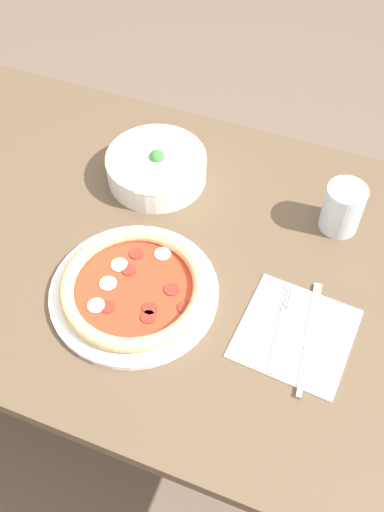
{
  "coord_description": "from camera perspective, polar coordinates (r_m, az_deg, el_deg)",
  "views": [
    {
      "loc": [
        0.27,
        -0.61,
        1.61
      ],
      "look_at": [
        0.03,
        -0.02,
        0.77
      ],
      "focal_mm": 40.0,
      "sensor_mm": 36.0,
      "label": 1
    }
  ],
  "objects": [
    {
      "name": "fork",
      "position": [
        1.0,
        8.76,
        -7.13
      ],
      "size": [
        0.03,
        0.18,
        0.0
      ],
      "rotation": [
        0.0,
        0.0,
        1.67
      ],
      "color": "silver",
      "rests_on": "napkin"
    },
    {
      "name": "knife",
      "position": [
        0.99,
        11.54,
        -8.4
      ],
      "size": [
        0.03,
        0.23,
        0.01
      ],
      "rotation": [
        0.0,
        0.0,
        1.67
      ],
      "color": "silver",
      "rests_on": "napkin"
    },
    {
      "name": "napkin",
      "position": [
        1.0,
        10.3,
        -7.63
      ],
      "size": [
        0.2,
        0.2,
        0.0
      ],
      "color": "white",
      "rests_on": "dining_table"
    },
    {
      "name": "bowl",
      "position": [
        1.2,
        -3.56,
        8.98
      ],
      "size": [
        0.21,
        0.21,
        0.08
      ],
      "color": "white",
      "rests_on": "dining_table"
    },
    {
      "name": "ground_plane",
      "position": [
        1.74,
        -0.84,
        -14.78
      ],
      "size": [
        8.0,
        8.0,
        0.0
      ],
      "primitive_type": "plane",
      "color": "brown"
    },
    {
      "name": "dining_table",
      "position": [
        1.17,
        -1.21,
        -2.62
      ],
      "size": [
        1.4,
        0.78,
        0.75
      ],
      "color": "brown",
      "rests_on": "ground_plane"
    },
    {
      "name": "pizza",
      "position": [
        1.02,
        -5.85,
        -3.24
      ],
      "size": [
        0.3,
        0.3,
        0.04
      ],
      "color": "white",
      "rests_on": "dining_table"
    },
    {
      "name": "glass",
      "position": [
        1.13,
        14.83,
        4.66
      ],
      "size": [
        0.08,
        0.08,
        0.1
      ],
      "color": "silver",
      "rests_on": "dining_table"
    }
  ]
}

